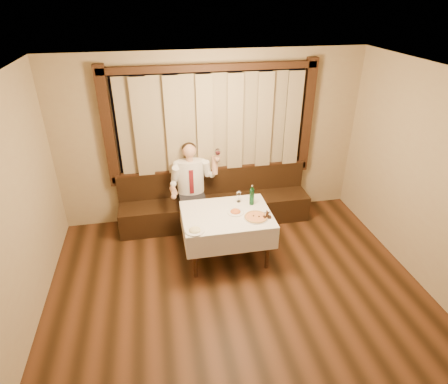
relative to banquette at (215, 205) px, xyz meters
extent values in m
cube|color=black|center=(0.00, -2.72, -0.32)|extent=(5.00, 6.00, 0.01)
cube|color=silver|center=(0.00, -2.72, 2.49)|extent=(5.00, 6.00, 0.01)
cube|color=tan|center=(0.00, 0.28, 1.09)|extent=(5.00, 0.01, 2.80)
cube|color=black|center=(0.00, 0.26, 1.39)|extent=(3.00, 0.02, 1.60)
cube|color=orange|center=(-0.70, 0.25, 1.09)|extent=(0.50, 0.01, 0.40)
cube|color=black|center=(0.00, 0.22, 0.54)|extent=(3.30, 0.12, 0.10)
cube|color=black|center=(0.00, 0.22, 2.24)|extent=(3.30, 0.12, 0.10)
cube|color=black|center=(-1.60, 0.22, 1.39)|extent=(0.16, 0.12, 1.90)
cube|color=black|center=(1.60, 0.22, 1.39)|extent=(0.16, 0.12, 1.90)
cube|color=#857155|center=(0.00, 0.16, 1.39)|extent=(2.90, 0.08, 1.55)
cube|color=black|center=(0.00, -0.04, -0.09)|extent=(3.20, 0.60, 0.45)
cube|color=black|center=(0.00, 0.20, 0.36)|extent=(3.20, 0.12, 0.45)
cube|color=black|center=(0.00, 0.20, 0.61)|extent=(3.20, 0.14, 0.04)
cylinder|color=black|center=(-0.52, -1.39, 0.04)|extent=(0.06, 0.06, 0.71)
cylinder|color=black|center=(0.52, -1.39, 0.04)|extent=(0.06, 0.06, 0.71)
cylinder|color=black|center=(-0.52, -0.65, 0.04)|extent=(0.06, 0.06, 0.71)
cylinder|color=black|center=(0.52, -0.65, 0.04)|extent=(0.06, 0.06, 0.71)
cube|color=black|center=(0.00, -1.02, 0.42)|extent=(1.20, 0.90, 0.04)
cube|color=white|center=(0.00, -1.02, 0.44)|extent=(1.26, 0.96, 0.01)
cube|color=white|center=(0.00, -1.50, 0.27)|extent=(1.26, 0.01, 0.35)
cube|color=white|center=(0.00, -0.54, 0.27)|extent=(1.26, 0.01, 0.35)
cube|color=white|center=(-0.63, -1.02, 0.27)|extent=(0.01, 0.96, 0.35)
cube|color=white|center=(0.63, -1.02, 0.27)|extent=(0.01, 0.96, 0.35)
cylinder|color=white|center=(0.38, -1.21, 0.45)|extent=(0.34, 0.34, 0.01)
cylinder|color=#D55620|center=(0.38, -1.21, 0.46)|extent=(0.31, 0.31, 0.01)
torus|color=tan|center=(0.38, -1.21, 0.47)|extent=(0.33, 0.33, 0.02)
sphere|color=black|center=(0.35, -1.19, 0.47)|extent=(0.02, 0.02, 0.02)
sphere|color=black|center=(0.42, -1.22, 0.47)|extent=(0.02, 0.02, 0.02)
cylinder|color=white|center=(0.13, -1.02, 0.45)|extent=(0.24, 0.24, 0.01)
ellipsoid|color=#BF5C1E|center=(0.13, -1.02, 0.49)|extent=(0.15, 0.15, 0.07)
cylinder|color=white|center=(-0.50, -1.38, 0.45)|extent=(0.26, 0.26, 0.02)
ellipsoid|color=#D3C889|center=(-0.50, -1.38, 0.50)|extent=(0.16, 0.16, 0.07)
cylinder|color=#125528|center=(0.42, -0.83, 0.57)|extent=(0.07, 0.07, 0.26)
cylinder|color=#125528|center=(0.42, -0.83, 0.72)|extent=(0.03, 0.03, 0.06)
cylinder|color=silver|center=(0.42, -0.83, 0.75)|extent=(0.03, 0.03, 0.01)
cylinder|color=white|center=(0.24, -0.72, 0.45)|extent=(0.06, 0.06, 0.01)
cylinder|color=white|center=(0.24, -0.72, 0.50)|extent=(0.01, 0.01, 0.09)
ellipsoid|color=white|center=(0.24, -0.72, 0.59)|extent=(0.07, 0.07, 0.08)
cube|color=black|center=(0.53, -1.25, 0.46)|extent=(0.11, 0.06, 0.04)
cube|color=black|center=(0.53, -1.25, 0.52)|extent=(0.02, 0.05, 0.08)
cylinder|color=white|center=(0.50, -1.25, 0.50)|extent=(0.03, 0.03, 0.06)
cylinder|color=silver|center=(0.50, -1.25, 0.54)|extent=(0.03, 0.03, 0.01)
cylinder|color=white|center=(0.56, -1.25, 0.50)|extent=(0.03, 0.03, 0.06)
cylinder|color=silver|center=(0.56, -1.25, 0.54)|extent=(0.03, 0.03, 0.01)
cube|color=black|center=(-0.40, -0.17, 0.22)|extent=(0.41, 0.47, 0.17)
cube|color=black|center=(-0.51, -0.39, -0.09)|extent=(0.11, 0.12, 0.45)
cube|color=black|center=(-0.29, -0.39, -0.09)|extent=(0.11, 0.12, 0.45)
ellipsoid|color=white|center=(-0.40, -0.01, 0.58)|extent=(0.43, 0.27, 0.56)
cube|color=maroon|center=(-0.40, -0.15, 0.55)|extent=(0.07, 0.01, 0.41)
cylinder|color=tan|center=(-0.40, -0.01, 0.90)|extent=(0.10, 0.10, 0.08)
sphere|color=tan|center=(-0.40, -0.01, 1.04)|extent=(0.22, 0.22, 0.22)
ellipsoid|color=black|center=(-0.40, 0.02, 1.07)|extent=(0.22, 0.22, 0.17)
sphere|color=white|center=(-0.61, -0.01, 0.81)|extent=(0.13, 0.13, 0.13)
sphere|color=white|center=(-0.19, -0.01, 0.81)|extent=(0.13, 0.13, 0.13)
sphere|color=tan|center=(-0.71, -0.44, 0.47)|extent=(0.09, 0.09, 0.09)
sphere|color=tan|center=(0.01, -0.19, 0.95)|extent=(0.10, 0.10, 0.10)
cylinder|color=white|center=(0.01, -0.22, 0.99)|extent=(0.01, 0.01, 0.11)
ellipsoid|color=white|center=(0.01, -0.22, 1.07)|extent=(0.09, 0.09, 0.11)
ellipsoid|color=#4C070F|center=(0.01, -0.22, 1.05)|extent=(0.07, 0.07, 0.06)
camera|label=1|loc=(-0.90, -5.47, 3.27)|focal=30.00mm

